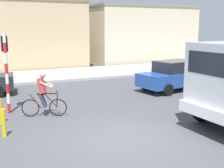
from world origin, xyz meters
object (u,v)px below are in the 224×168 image
(car_white_mid, at_px, (174,75))
(bollard_near, at_px, (4,123))
(traffic_light_pole, at_px, (6,62))
(cyclist, at_px, (43,94))
(bollard_far, at_px, (0,111))

(car_white_mid, height_order, bollard_near, car_white_mid)
(car_white_mid, bearing_deg, traffic_light_pole, -174.15)
(cyclist, xyz_separation_m, car_white_mid, (7.48, 1.98, -0.05))
(traffic_light_pole, distance_m, bollard_far, 2.14)
(bollard_near, height_order, bollard_far, same)
(car_white_mid, relative_size, bollard_near, 4.71)
(cyclist, relative_size, bollard_near, 1.91)
(cyclist, relative_size, bollard_far, 1.91)
(bollard_near, bearing_deg, car_white_mid, 21.84)
(cyclist, relative_size, car_white_mid, 0.41)
(bollard_near, relative_size, bollard_far, 1.00)
(bollard_near, xyz_separation_m, bollard_far, (0.00, 1.40, 0.00))
(traffic_light_pole, bearing_deg, bollard_near, -98.38)
(car_white_mid, relative_size, bollard_far, 4.71)
(cyclist, xyz_separation_m, bollard_far, (-1.59, -0.26, -0.41))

